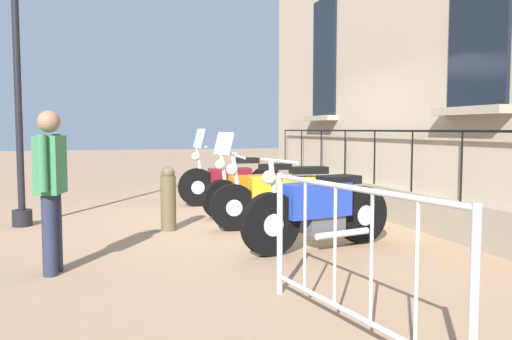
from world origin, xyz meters
The scene contains 10 objects.
ground_plane centered at (0.00, 0.00, 0.00)m, with size 60.00×60.00×0.00m, color #9E7A5B.
building_facade centered at (-2.27, 0.00, 3.38)m, with size 0.82×10.27×6.94m.
motorcycle_maroon centered at (0.07, -1.92, 0.45)m, with size 2.05×0.74×1.43m.
motorcycle_orange centered at (-0.04, -0.56, 0.43)m, with size 1.97×0.75×1.37m.
motorcycle_yellow centered at (-0.10, 0.63, 0.44)m, with size 2.20×0.62×1.05m.
motorcycle_blue centered at (-0.03, 1.98, 0.47)m, with size 2.02×0.79×1.08m.
lamppost centered at (3.54, -0.65, 3.17)m, with size 0.31×1.01×4.92m.
crowd_barrier centered at (0.79, 4.45, 0.56)m, with size 0.40×2.07×1.05m.
bollard centered at (1.52, 0.30, 0.46)m, with size 0.22×0.22×0.91m.
pedestrian_standing centered at (2.89, 2.21, 0.90)m, with size 0.30×0.52×1.60m.
Camera 1 is at (2.42, 7.65, 1.42)m, focal length 36.86 mm.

